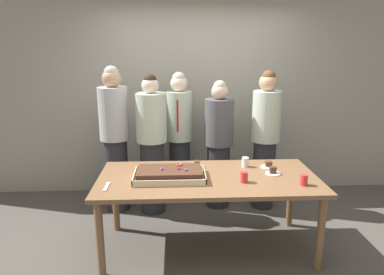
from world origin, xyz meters
The scene contains 16 objects.
ground_plane centered at (0.00, 0.00, 0.00)m, with size 12.00×12.00×0.00m, color #4C4742.
interior_back_panel centered at (0.00, 1.60, 1.50)m, with size 8.00×0.12×3.00m, color #9E998E.
party_table centered at (0.00, 0.00, 0.69)m, with size 2.10×0.99×0.76m.
sheet_cake centered at (-0.37, -0.04, 0.81)m, with size 0.67×0.40×0.12m.
plated_slice_near_left centered at (0.65, 0.24, 0.78)m, with size 0.15×0.15×0.06m.
plated_slice_near_right centered at (0.64, 0.04, 0.79)m, with size 0.15×0.15×0.07m.
plated_slice_far_left centered at (-0.09, 0.28, 0.79)m, with size 0.15×0.15×0.07m.
drink_cup_nearest centered at (0.84, -0.26, 0.81)m, with size 0.07×0.07×0.10m, color red.
drink_cup_middle centered at (0.41, 0.27, 0.81)m, with size 0.07×0.07×0.10m, color white.
drink_cup_far_end centered at (0.32, -0.16, 0.81)m, with size 0.07×0.07×0.10m, color red.
cake_server_utensil centered at (-0.92, -0.22, 0.77)m, with size 0.03×0.20×0.01m, color silver.
person_serving_front centered at (-1.03, 0.94, 0.92)m, with size 0.35×0.35×1.77m.
person_green_shirt_behind centered at (0.22, 0.98, 0.82)m, with size 0.35×0.35×1.59m.
person_striped_tie_right centered at (0.79, 0.94, 0.89)m, with size 0.34×0.34×1.71m.
person_far_right_suit centered at (-0.26, 1.19, 0.88)m, with size 0.33×0.33×1.68m.
person_left_edge_reaching centered at (-0.59, 0.86, 0.86)m, with size 0.36×0.36×1.68m.
Camera 1 is at (-0.31, -3.15, 1.97)m, focal length 32.79 mm.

